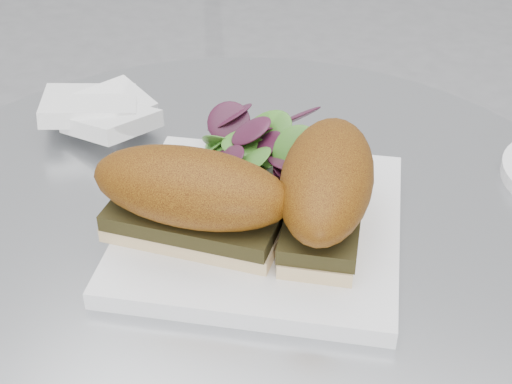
# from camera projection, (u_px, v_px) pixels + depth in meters

# --- Properties ---
(plate) EXTENTS (0.28, 0.28, 0.02)m
(plate) POSITION_uv_depth(u_px,v_px,m) (262.00, 225.00, 0.62)
(plate) COLOR white
(plate) RESTS_ON table
(sandwich_left) EXTENTS (0.17, 0.09, 0.08)m
(sandwich_left) POSITION_uv_depth(u_px,v_px,m) (191.00, 196.00, 0.57)
(sandwich_left) COLOR beige
(sandwich_left) RESTS_ON plate
(sandwich_right) EXTENTS (0.11, 0.18, 0.08)m
(sandwich_right) POSITION_uv_depth(u_px,v_px,m) (327.00, 186.00, 0.58)
(sandwich_right) COLOR beige
(sandwich_right) RESTS_ON plate
(salad) EXTENTS (0.12, 0.12, 0.05)m
(salad) POSITION_uv_depth(u_px,v_px,m) (252.00, 144.00, 0.67)
(salad) COLOR #3F8B2D
(salad) RESTS_ON plate
(napkin) EXTENTS (0.16, 0.16, 0.02)m
(napkin) POSITION_uv_depth(u_px,v_px,m) (102.00, 122.00, 0.77)
(napkin) COLOR white
(napkin) RESTS_ON table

